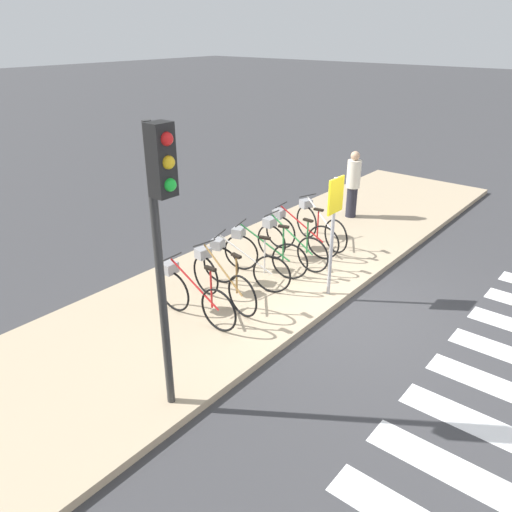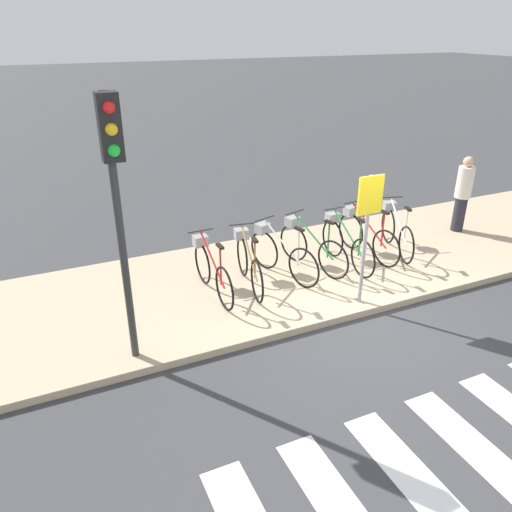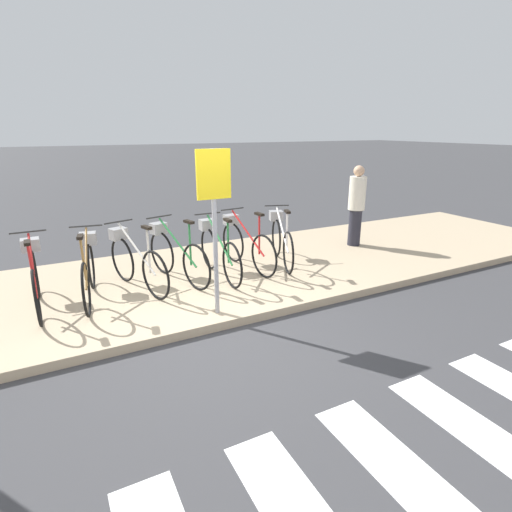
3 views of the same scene
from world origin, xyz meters
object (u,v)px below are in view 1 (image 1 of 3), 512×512
Objects in this scene: parked_bicycle_2 at (241,264)px; parked_bicycle_3 at (261,252)px; parked_bicycle_4 at (288,243)px; traffic_light at (162,217)px; parked_bicycle_0 at (191,293)px; sign_post at (334,217)px; parked_bicycle_1 at (220,278)px; parked_bicycle_6 at (318,223)px; parked_bicycle_5 at (298,232)px; pedestrian at (353,183)px.

parked_bicycle_2 is 0.65m from parked_bicycle_3.
parked_bicycle_4 is 4.92m from traffic_light.
sign_post is at bearing -31.35° from parked_bicycle_0.
sign_post reaches higher than parked_bicycle_3.
parked_bicycle_2 is at bearing 8.17° from parked_bicycle_1.
traffic_light is at bearing -162.20° from parked_bicycle_4.
parked_bicycle_0 is 1.35m from parked_bicycle_2.
traffic_light is (-3.57, -1.51, 2.08)m from parked_bicycle_3.
parked_bicycle_3 and parked_bicycle_6 have the same top height.
parked_bicycle_1 is (0.68, -0.00, 0.00)m from parked_bicycle_0.
parked_bicycle_2 is at bearing -177.31° from parked_bicycle_5.
sign_post reaches higher than parked_bicycle_0.
parked_bicycle_4 is at bearing -3.40° from parked_bicycle_2.
sign_post reaches higher than parked_bicycle_2.
parked_bicycle_4 is 1.74m from sign_post.
parked_bicycle_0 is 1.04× the size of parked_bicycle_2.
parked_bicycle_5 and parked_bicycle_6 have the same top height.
parked_bicycle_6 is (2.62, 0.04, 0.00)m from parked_bicycle_2.
parked_bicycle_1 is at bearing 30.88° from traffic_light.
parked_bicycle_0 is at bearing -176.00° from parked_bicycle_2.
parked_bicycle_5 is 0.81× the size of sign_post.
parked_bicycle_4 is 0.49× the size of traffic_light.
parked_bicycle_0 is at bearing -179.67° from parked_bicycle_4.
parked_bicycle_2 is at bearing 119.40° from sign_post.
sign_post is (3.71, 0.05, -1.07)m from traffic_light.
pedestrian is 0.47× the size of traffic_light.
parked_bicycle_0 is 2.93m from traffic_light.
traffic_light reaches higher than pedestrian.
pedestrian reaches higher than parked_bicycle_4.
sign_post reaches higher than parked_bicycle_5.
parked_bicycle_4 and parked_bicycle_5 have the same top height.
parked_bicycle_6 is 2.03m from pedestrian.
parked_bicycle_3 is 0.48× the size of traffic_light.
parked_bicycle_3 is at bearing 167.89° from parked_bicycle_4.
parked_bicycle_4 is at bearing -12.11° from parked_bicycle_3.
parked_bicycle_3 is 4.40m from traffic_light.
parked_bicycle_3 is (0.65, 0.07, 0.00)m from parked_bicycle_2.
pedestrian reaches higher than parked_bicycle_3.
parked_bicycle_4 is at bearing 0.33° from parked_bicycle_0.
parked_bicycle_1 is 2.19m from sign_post.
parked_bicycle_2 is 1.01× the size of pedestrian.
parked_bicycle_1 is 1.04× the size of pedestrian.
parked_bicycle_2 and parked_bicycle_5 have the same top height.
parked_bicycle_5 is (3.26, 0.18, 0.00)m from parked_bicycle_0.
sign_post is at bearing -155.76° from pedestrian.
parked_bicycle_0 is 2.68m from parked_bicycle_4.
sign_post is (0.78, -1.39, 1.00)m from parked_bicycle_2.
traffic_light is (-5.54, -1.48, 2.08)m from parked_bicycle_6.
parked_bicycle_6 is (1.97, -0.03, 0.00)m from parked_bicycle_3.
parked_bicycle_6 is 0.77× the size of sign_post.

